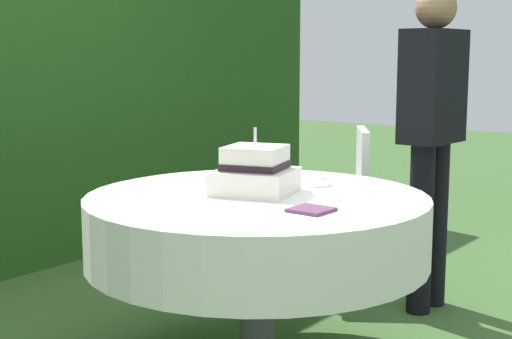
{
  "coord_description": "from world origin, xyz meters",
  "views": [
    {
      "loc": [
        -2.3,
        -1.75,
        1.28
      ],
      "look_at": [
        0.01,
        0.02,
        0.83
      ],
      "focal_mm": 51.92,
      "sensor_mm": 36.0,
      "label": 1
    }
  ],
  "objects_px": {
    "serving_plate_near": "(314,177)",
    "napkin_stack": "(311,210)",
    "serving_plate_left": "(315,184)",
    "garden_chair": "(343,194)",
    "wedding_cake": "(254,172)",
    "standing_person": "(432,127)",
    "serving_plate_far": "(212,179)",
    "cake_table": "(257,228)"
  },
  "relations": [
    {
      "from": "napkin_stack",
      "to": "serving_plate_near",
      "type": "bearing_deg",
      "value": 32.17
    },
    {
      "from": "serving_plate_left",
      "to": "wedding_cake",
      "type": "bearing_deg",
      "value": 162.32
    },
    {
      "from": "serving_plate_far",
      "to": "serving_plate_left",
      "type": "distance_m",
      "value": 0.46
    },
    {
      "from": "wedding_cake",
      "to": "standing_person",
      "type": "height_order",
      "value": "standing_person"
    },
    {
      "from": "napkin_stack",
      "to": "standing_person",
      "type": "xyz_separation_m",
      "value": [
        1.24,
        0.11,
        0.2
      ]
    },
    {
      "from": "serving_plate_far",
      "to": "napkin_stack",
      "type": "height_order",
      "value": "same"
    },
    {
      "from": "serving_plate_near",
      "to": "serving_plate_left",
      "type": "height_order",
      "value": "same"
    },
    {
      "from": "cake_table",
      "to": "serving_plate_far",
      "type": "xyz_separation_m",
      "value": [
        0.15,
        0.36,
        0.14
      ]
    },
    {
      "from": "serving_plate_near",
      "to": "standing_person",
      "type": "xyz_separation_m",
      "value": [
        0.64,
        -0.27,
        0.2
      ]
    },
    {
      "from": "cake_table",
      "to": "wedding_cake",
      "type": "height_order",
      "value": "wedding_cake"
    },
    {
      "from": "serving_plate_far",
      "to": "wedding_cake",
      "type": "bearing_deg",
      "value": -109.95
    },
    {
      "from": "garden_chair",
      "to": "standing_person",
      "type": "distance_m",
      "value": 0.62
    },
    {
      "from": "serving_plate_left",
      "to": "napkin_stack",
      "type": "xyz_separation_m",
      "value": [
        -0.47,
        -0.29,
        0.0
      ]
    },
    {
      "from": "serving_plate_far",
      "to": "napkin_stack",
      "type": "xyz_separation_m",
      "value": [
        -0.28,
        -0.71,
        0.0
      ]
    },
    {
      "from": "wedding_cake",
      "to": "garden_chair",
      "type": "distance_m",
      "value": 1.11
    },
    {
      "from": "wedding_cake",
      "to": "serving_plate_far",
      "type": "distance_m",
      "value": 0.36
    },
    {
      "from": "wedding_cake",
      "to": "serving_plate_left",
      "type": "relative_size",
      "value": 2.63
    },
    {
      "from": "serving_plate_near",
      "to": "serving_plate_far",
      "type": "bearing_deg",
      "value": 133.92
    },
    {
      "from": "serving_plate_left",
      "to": "napkin_stack",
      "type": "height_order",
      "value": "same"
    },
    {
      "from": "napkin_stack",
      "to": "standing_person",
      "type": "relative_size",
      "value": 0.09
    },
    {
      "from": "cake_table",
      "to": "serving_plate_near",
      "type": "height_order",
      "value": "serving_plate_near"
    },
    {
      "from": "serving_plate_near",
      "to": "napkin_stack",
      "type": "relative_size",
      "value": 0.84
    },
    {
      "from": "serving_plate_near",
      "to": "napkin_stack",
      "type": "xyz_separation_m",
      "value": [
        -0.6,
        -0.38,
        0.0
      ]
    },
    {
      "from": "napkin_stack",
      "to": "cake_table",
      "type": "bearing_deg",
      "value": 68.9
    },
    {
      "from": "wedding_cake",
      "to": "garden_chair",
      "type": "xyz_separation_m",
      "value": [
        1.06,
        0.21,
        -0.27
      ]
    },
    {
      "from": "serving_plate_far",
      "to": "napkin_stack",
      "type": "bearing_deg",
      "value": -111.86
    },
    {
      "from": "cake_table",
      "to": "serving_plate_near",
      "type": "bearing_deg",
      "value": 4.27
    },
    {
      "from": "standing_person",
      "to": "serving_plate_far",
      "type": "bearing_deg",
      "value": 147.88
    },
    {
      "from": "serving_plate_far",
      "to": "standing_person",
      "type": "height_order",
      "value": "standing_person"
    },
    {
      "from": "wedding_cake",
      "to": "serving_plate_left",
      "type": "bearing_deg",
      "value": -17.68
    },
    {
      "from": "serving_plate_far",
      "to": "garden_chair",
      "type": "xyz_separation_m",
      "value": [
        0.94,
        -0.12,
        -0.19
      ]
    },
    {
      "from": "serving_plate_left",
      "to": "garden_chair",
      "type": "bearing_deg",
      "value": 21.97
    },
    {
      "from": "serving_plate_near",
      "to": "garden_chair",
      "type": "bearing_deg",
      "value": 18.8
    },
    {
      "from": "wedding_cake",
      "to": "standing_person",
      "type": "bearing_deg",
      "value": -14.35
    },
    {
      "from": "cake_table",
      "to": "napkin_stack",
      "type": "distance_m",
      "value": 0.39
    },
    {
      "from": "serving_plate_near",
      "to": "serving_plate_far",
      "type": "distance_m",
      "value": 0.46
    },
    {
      "from": "serving_plate_near",
      "to": "serving_plate_left",
      "type": "xyz_separation_m",
      "value": [
        -0.13,
        -0.09,
        0.0
      ]
    },
    {
      "from": "serving_plate_left",
      "to": "garden_chair",
      "type": "relative_size",
      "value": 0.16
    },
    {
      "from": "serving_plate_left",
      "to": "standing_person",
      "type": "height_order",
      "value": "standing_person"
    },
    {
      "from": "cake_table",
      "to": "wedding_cake",
      "type": "bearing_deg",
      "value": 49.19
    },
    {
      "from": "wedding_cake",
      "to": "serving_plate_near",
      "type": "height_order",
      "value": "wedding_cake"
    },
    {
      "from": "wedding_cake",
      "to": "serving_plate_left",
      "type": "distance_m",
      "value": 0.33
    }
  ]
}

